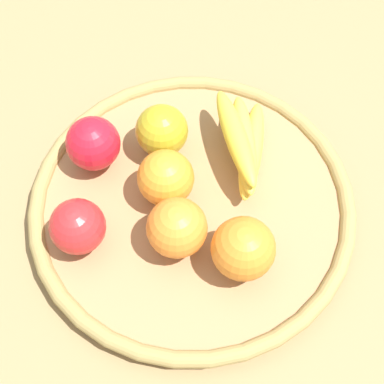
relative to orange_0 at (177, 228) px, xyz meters
The scene contains 9 objects.
ground_plane 0.10m from the orange_0, 22.63° to the left, with size 2.40×2.40×0.00m, color #91764E.
basket 0.09m from the orange_0, 22.63° to the left, with size 0.46×0.46×0.04m.
orange_0 is the anchor object (origin of this frame).
banana_bunch 0.17m from the orange_0, ahead, with size 0.16×0.15×0.06m.
apple_1 0.16m from the orange_0, 48.08° to the left, with size 0.08×0.08×0.08m, color #AA9C20.
apple_2 0.18m from the orange_0, 81.41° to the left, with size 0.08×0.08×0.08m, color red.
orange_1 0.09m from the orange_0, 70.26° to the right, with size 0.08×0.08×0.08m, color orange.
apple_0 0.13m from the orange_0, 128.00° to the left, with size 0.07×0.07×0.07m, color red.
orange_2 0.08m from the orange_0, 51.47° to the left, with size 0.08×0.08×0.08m, color orange.
Camera 1 is at (-0.30, -0.25, 0.74)m, focal length 53.79 mm.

